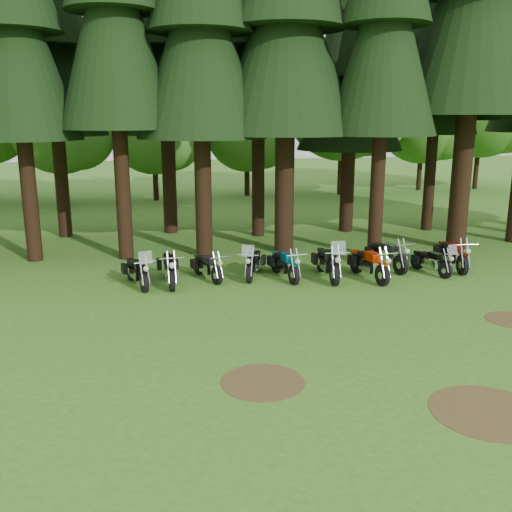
# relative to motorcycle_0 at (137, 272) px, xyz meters

# --- Properties ---
(ground) EXTENTS (120.00, 120.00, 0.00)m
(ground) POSITION_rel_motorcycle_0_xyz_m (5.77, -5.59, -0.47)
(ground) COLOR #366B22
(ground) RESTS_ON ground
(pine_back_1) EXTENTS (4.52, 4.52, 16.22)m
(pine_back_1) POSITION_rel_motorcycle_0_xyz_m (-3.49, 8.76, 9.24)
(pine_back_1) COLOR black
(pine_back_1) RESTS_ON ground
(pine_back_2) EXTENTS (4.85, 4.85, 16.30)m
(pine_back_2) POSITION_rel_motorcycle_0_xyz_m (1.39, 8.81, 9.29)
(pine_back_2) COLOR black
(pine_back_2) RESTS_ON ground
(pine_back_3) EXTENTS (4.35, 4.35, 16.20)m
(pine_back_3) POSITION_rel_motorcycle_0_xyz_m (5.40, 7.35, 9.23)
(pine_back_3) COLOR black
(pine_back_3) RESTS_ON ground
(pine_back_4) EXTENTS (4.94, 4.94, 13.78)m
(pine_back_4) POSITION_rel_motorcycle_0_xyz_m (9.81, 7.66, 7.78)
(pine_back_4) COLOR black
(pine_back_4) RESTS_ON ground
(pine_back_5) EXTENTS (3.94, 3.94, 16.33)m
(pine_back_5) POSITION_rel_motorcycle_0_xyz_m (13.84, 7.27, 9.31)
(pine_back_5) COLOR black
(pine_back_5) RESTS_ON ground
(decid_2) EXTENTS (6.72, 6.53, 8.40)m
(decid_2) POSITION_rel_motorcycle_0_xyz_m (-4.66, 19.19, 4.49)
(decid_2) COLOR black
(decid_2) RESTS_ON ground
(decid_3) EXTENTS (6.12, 5.95, 7.65)m
(decid_3) POSITION_rel_motorcycle_0_xyz_m (1.06, 19.54, 4.04)
(decid_3) COLOR black
(decid_3) RESTS_ON ground
(decid_4) EXTENTS (5.93, 5.76, 7.41)m
(decid_4) POSITION_rel_motorcycle_0_xyz_m (7.35, 20.73, 3.90)
(decid_4) COLOR black
(decid_4) RESTS_ON ground
(decid_5) EXTENTS (8.45, 8.21, 10.56)m
(decid_5) POSITION_rel_motorcycle_0_xyz_m (14.06, 20.12, 5.76)
(decid_5) COLOR black
(decid_5) RESTS_ON ground
(decid_6) EXTENTS (7.06, 6.86, 8.82)m
(decid_6) POSITION_rel_motorcycle_0_xyz_m (20.62, 21.42, 4.73)
(decid_6) COLOR black
(decid_6) RESTS_ON ground
(decid_7) EXTENTS (8.44, 8.20, 10.55)m
(decid_7) POSITION_rel_motorcycle_0_xyz_m (25.23, 21.24, 5.75)
(decid_7) COLOR black
(decid_7) RESTS_ON ground
(dirt_patch_0) EXTENTS (1.80, 1.80, 0.01)m
(dirt_patch_0) POSITION_rel_motorcycle_0_xyz_m (2.77, -7.59, -0.46)
(dirt_patch_0) COLOR #4C3D1E
(dirt_patch_0) RESTS_ON ground
(dirt_patch_1) EXTENTS (1.40, 1.40, 0.01)m
(dirt_patch_1) POSITION_rel_motorcycle_0_xyz_m (10.27, -5.09, -0.46)
(dirt_patch_1) COLOR #4C3D1E
(dirt_patch_1) RESTS_ON ground
(dirt_patch_2) EXTENTS (2.20, 2.20, 0.01)m
(dirt_patch_2) POSITION_rel_motorcycle_0_xyz_m (6.77, -9.59, -0.46)
(dirt_patch_2) COLOR #4C3D1E
(dirt_patch_2) RESTS_ON ground
(motorcycle_0) EXTENTS (0.94, 2.20, 1.41)m
(motorcycle_0) POSITION_rel_motorcycle_0_xyz_m (0.00, 0.00, 0.00)
(motorcycle_0) COLOR black
(motorcycle_0) RESTS_ON ground
(motorcycle_1) EXTENTS (0.39, 2.43, 0.99)m
(motorcycle_1) POSITION_rel_motorcycle_0_xyz_m (1.05, 0.10, 0.03)
(motorcycle_1) COLOR black
(motorcycle_1) RESTS_ON ground
(motorcycle_2) EXTENTS (0.84, 1.97, 0.84)m
(motorcycle_2) POSITION_rel_motorcycle_0_xyz_m (2.35, 0.39, -0.04)
(motorcycle_2) COLOR black
(motorcycle_2) RESTS_ON ground
(motorcycle_3) EXTENTS (1.00, 2.14, 1.38)m
(motorcycle_3) POSITION_rel_motorcycle_0_xyz_m (3.97, 0.41, -0.01)
(motorcycle_3) COLOR black
(motorcycle_3) RESTS_ON ground
(motorcycle_4) EXTENTS (0.53, 2.25, 0.92)m
(motorcycle_4) POSITION_rel_motorcycle_0_xyz_m (4.99, 0.03, -0.00)
(motorcycle_4) COLOR black
(motorcycle_4) RESTS_ON ground
(motorcycle_5) EXTENTS (0.47, 2.51, 1.58)m
(motorcycle_5) POSITION_rel_motorcycle_0_xyz_m (6.46, -0.24, 0.06)
(motorcycle_5) COLOR black
(motorcycle_5) RESTS_ON ground
(motorcycle_6) EXTENTS (0.56, 2.40, 0.98)m
(motorcycle_6) POSITION_rel_motorcycle_0_xyz_m (7.83, -0.55, 0.03)
(motorcycle_6) COLOR black
(motorcycle_6) RESTS_ON ground
(motorcycle_7) EXTENTS (0.73, 2.35, 0.97)m
(motorcycle_7) POSITION_rel_motorcycle_0_xyz_m (8.93, 0.59, 0.03)
(motorcycle_7) COLOR black
(motorcycle_7) RESTS_ON ground
(motorcycle_8) EXTENTS (0.81, 1.98, 1.26)m
(motorcycle_8) POSITION_rel_motorcycle_0_xyz_m (10.26, -0.31, -0.05)
(motorcycle_8) COLOR black
(motorcycle_8) RESTS_ON ground
(motorcycle_9) EXTENTS (0.41, 2.44, 0.99)m
(motorcycle_9) POSITION_rel_motorcycle_0_xyz_m (11.34, 0.21, 0.04)
(motorcycle_9) COLOR black
(motorcycle_9) RESTS_ON ground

